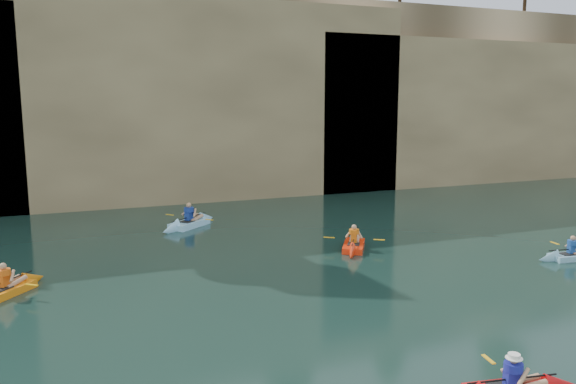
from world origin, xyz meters
name	(u,v)px	position (x,y,z in m)	size (l,w,h in m)	color
cliff	(146,94)	(0.00, 30.00, 6.00)	(70.00, 16.00, 12.00)	tan
cliff_slab_center	(201,98)	(2.00, 22.60, 5.70)	(24.00, 2.40, 11.40)	#9B875E
cliff_slab_east	(488,110)	(22.00, 22.60, 4.92)	(26.00, 2.40, 9.84)	#9B875E
sea_cave_center	(92,178)	(-4.00, 21.95, 1.60)	(3.50, 1.00, 3.20)	black
sea_cave_east	(335,156)	(10.00, 21.95, 2.25)	(5.00, 1.00, 4.50)	black
kayaker_orange	(5,290)	(-7.05, 9.05, 0.15)	(2.54, 2.88, 1.19)	orange
kayaker_ltblue_near	(571,256)	(11.32, 5.71, 0.13)	(2.78, 2.14, 1.07)	#7CB2CF
kayaker_red_far	(354,245)	(4.81, 9.84, 0.14)	(2.31, 3.07, 1.17)	red
kayaker_ltblue_mid	(189,223)	(-0.23, 15.89, 0.17)	(3.24, 2.89, 1.35)	#97D6FD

